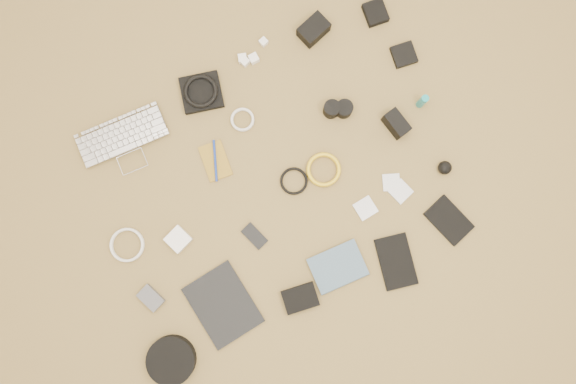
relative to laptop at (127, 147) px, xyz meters
name	(u,v)px	position (x,y,z in m)	size (l,w,h in m)	color
room_shell	(262,112)	(0.45, -0.38, 1.24)	(4.04, 4.04, 2.58)	olive
laptop	(127,147)	(0.00, 0.00, 0.00)	(0.34, 0.24, 0.03)	#B6B6BB
headphone_pouch	(202,93)	(0.34, 0.07, 0.00)	(0.15, 0.14, 0.03)	black
headphones	(201,91)	(0.34, 0.07, 0.02)	(0.13, 0.13, 0.02)	black
charger_a	(243,59)	(0.54, 0.13, 0.00)	(0.03, 0.03, 0.03)	white
charger_b	(254,59)	(0.58, 0.11, 0.00)	(0.03, 0.03, 0.03)	white
charger_c	(264,42)	(0.64, 0.15, 0.00)	(0.03, 0.03, 0.03)	white
charger_d	(245,62)	(0.54, 0.11, 0.00)	(0.03, 0.03, 0.03)	white
dslr_camera	(314,30)	(0.83, 0.11, 0.02)	(0.11, 0.08, 0.06)	black
lens_pouch	(375,13)	(1.08, 0.07, 0.00)	(0.08, 0.09, 0.03)	black
notebook_olive	(215,161)	(0.28, -0.19, -0.01)	(0.09, 0.14, 0.01)	olive
pen_blue	(215,161)	(0.28, -0.19, 0.00)	(0.01, 0.01, 0.16)	navy
cable_white_a	(243,120)	(0.44, -0.09, -0.01)	(0.09, 0.09, 0.01)	white
lens_a	(332,109)	(0.76, -0.20, 0.02)	(0.06, 0.06, 0.07)	black
lens_b	(344,109)	(0.81, -0.22, 0.02)	(0.07, 0.07, 0.06)	black
card_reader	(404,55)	(1.11, -0.12, 0.00)	(0.09, 0.09, 0.02)	black
power_brick	(178,239)	(0.03, -0.40, 0.00)	(0.08, 0.08, 0.03)	white
cable_white_b	(128,245)	(-0.15, -0.34, -0.01)	(0.13, 0.13, 0.01)	white
cable_black	(294,181)	(0.52, -0.39, -0.01)	(0.10, 0.10, 0.01)	black
cable_yellow	(323,170)	(0.64, -0.39, -0.01)	(0.13, 0.13, 0.01)	yellow
flash	(396,124)	(0.96, -0.36, 0.03)	(0.06, 0.10, 0.08)	black
lens_cleaner	(422,101)	(1.08, -0.32, 0.04)	(0.03, 0.03, 0.10)	teal
battery_charger	(151,298)	(-0.15, -0.56, 0.00)	(0.06, 0.09, 0.03)	#515155
tablet	(223,305)	(0.08, -0.69, -0.01)	(0.21, 0.26, 0.01)	black
phone	(255,236)	(0.30, -0.51, -0.01)	(0.05, 0.10, 0.01)	black
filter_case_left	(365,208)	(0.72, -0.59, -0.01)	(0.07, 0.07, 0.01)	silver
filter_case_mid	(391,182)	(0.85, -0.55, -0.01)	(0.06, 0.06, 0.01)	silver
filter_case_right	(401,191)	(0.87, -0.59, -0.01)	(0.07, 0.07, 0.01)	silver
air_blower	(445,168)	(1.05, -0.58, 0.01)	(0.05, 0.05, 0.05)	black
headphone_case	(171,360)	(-0.17, -0.79, 0.01)	(0.18, 0.18, 0.05)	black
drive_case	(300,298)	(0.35, -0.79, 0.00)	(0.13, 0.09, 0.03)	black
paperback	(346,285)	(0.53, -0.82, 0.00)	(0.15, 0.19, 0.02)	#48637B
notebook_black_a	(396,262)	(0.74, -0.82, -0.01)	(0.12, 0.20, 0.01)	black
notebook_black_b	(449,220)	(0.99, -0.77, -0.01)	(0.11, 0.17, 0.01)	black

